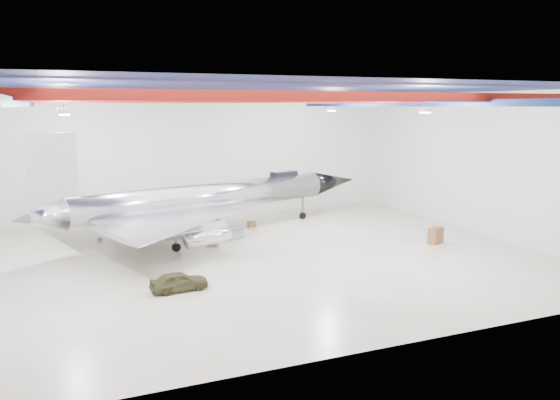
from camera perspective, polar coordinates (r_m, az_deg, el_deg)
name	(u,v)px	position (r m, az deg, el deg)	size (l,w,h in m)	color
floor	(236,259)	(36.08, -4.61, -6.22)	(40.00, 40.00, 0.00)	#BDB396
wall_back	(184,156)	(49.40, -10.00, 4.51)	(40.00, 40.00, 0.00)	silver
wall_right	(481,164)	(45.15, 20.30, 3.56)	(30.00, 30.00, 0.00)	silver
ceiling	(234,89)	(34.70, -4.87, 11.53)	(40.00, 40.00, 0.00)	#0A0F38
ceiling_structure	(234,100)	(34.68, -4.85, 10.41)	(39.50, 29.50, 1.08)	maroon
jet_aircraft	(208,201)	(42.31, -7.57, -0.10)	(29.61, 21.64, 8.28)	silver
jeep	(179,281)	(30.47, -10.50, -8.34)	(1.26, 3.14, 1.07)	#3D3B1E
desk	(436,236)	(41.52, 15.95, -3.59)	(1.28, 0.64, 1.18)	brown
toolbox_red	(185,236)	(42.36, -9.95, -3.69)	(0.45, 0.36, 0.32)	maroon
engine_drum	(209,244)	(39.50, -7.39, -4.57)	(0.42, 0.42, 0.37)	#59595B
parts_bin	(252,224)	(45.54, -2.98, -2.52)	(0.63, 0.51, 0.44)	olive
crate_small	(100,239)	(43.10, -18.30, -3.87)	(0.33, 0.26, 0.23)	#59595B
oil_barrel	(214,244)	(39.42, -6.87, -4.59)	(0.54, 0.43, 0.38)	olive
spares_box	(224,231)	(43.21, -5.88, -3.27)	(0.44, 0.44, 0.40)	#59595B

